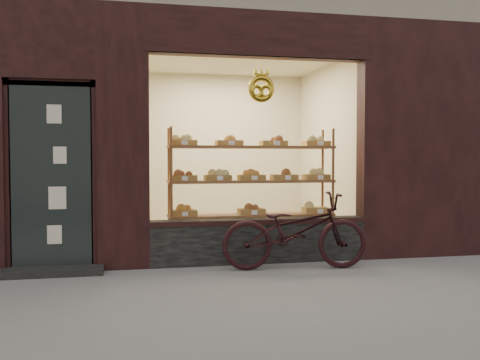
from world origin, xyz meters
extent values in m
plane|color=slate|center=(0.00, 0.00, 0.00)|extent=(90.00, 90.00, 0.00)
cube|color=black|center=(0.45, 2.12, 0.28)|extent=(2.70, 0.25, 0.55)
cube|color=#1F2627|center=(-2.00, 2.06, 1.10)|extent=(0.90, 0.04, 2.15)
cube|color=black|center=(-2.00, 1.90, 0.04)|extent=(1.15, 0.35, 0.08)
torus|color=gold|center=(0.45, 2.02, 2.15)|extent=(0.33, 0.07, 0.33)
cube|color=brown|center=(0.45, 2.55, 0.05)|extent=(2.20, 0.45, 0.04)
cube|color=brown|center=(0.45, 2.55, 0.55)|extent=(2.20, 0.45, 0.03)
cube|color=brown|center=(0.45, 2.55, 1.00)|extent=(2.20, 0.45, 0.04)
cube|color=brown|center=(0.45, 2.55, 1.45)|extent=(2.20, 0.45, 0.04)
cylinder|color=brown|center=(-0.62, 2.35, 0.85)|extent=(0.04, 0.04, 1.70)
cylinder|color=brown|center=(1.52, 2.35, 0.85)|extent=(0.04, 0.04, 1.70)
cylinder|color=brown|center=(-0.62, 2.75, 0.85)|extent=(0.04, 0.04, 1.70)
cylinder|color=brown|center=(1.52, 2.75, 0.85)|extent=(0.04, 0.04, 1.70)
cube|color=brown|center=(-0.45, 2.55, 0.60)|extent=(0.34, 0.24, 0.07)
sphere|color=#A97D2C|center=(-0.45, 2.55, 0.69)|extent=(0.11, 0.11, 0.11)
cube|color=white|center=(-0.45, 2.36, 0.60)|extent=(0.07, 0.01, 0.05)
cube|color=brown|center=(0.45, 2.55, 0.60)|extent=(0.34, 0.24, 0.07)
sphere|color=brown|center=(0.45, 2.55, 0.69)|extent=(0.11, 0.11, 0.11)
cube|color=white|center=(0.45, 2.36, 0.60)|extent=(0.07, 0.01, 0.05)
cube|color=brown|center=(1.35, 2.55, 0.60)|extent=(0.34, 0.24, 0.07)
sphere|color=tan|center=(1.35, 2.55, 0.69)|extent=(0.11, 0.11, 0.11)
cube|color=white|center=(1.35, 2.36, 0.60)|extent=(0.08, 0.01, 0.05)
cube|color=brown|center=(-0.45, 2.55, 1.05)|extent=(0.34, 0.24, 0.07)
sphere|color=brown|center=(-0.45, 2.55, 1.14)|extent=(0.11, 0.11, 0.11)
cube|color=white|center=(-0.45, 2.36, 1.05)|extent=(0.07, 0.01, 0.06)
cube|color=brown|center=(0.00, 2.55, 1.05)|extent=(0.34, 0.24, 0.07)
sphere|color=tan|center=(0.00, 2.55, 1.14)|extent=(0.11, 0.11, 0.11)
cube|color=white|center=(0.00, 2.36, 1.05)|extent=(0.07, 0.01, 0.06)
cube|color=brown|center=(0.45, 2.55, 1.05)|extent=(0.34, 0.24, 0.07)
sphere|color=#A97D2C|center=(0.45, 2.55, 1.14)|extent=(0.11, 0.11, 0.11)
cube|color=white|center=(0.45, 2.36, 1.05)|extent=(0.07, 0.01, 0.06)
cube|color=brown|center=(0.90, 2.55, 1.05)|extent=(0.34, 0.24, 0.07)
sphere|color=brown|center=(0.90, 2.55, 1.14)|extent=(0.11, 0.11, 0.11)
cube|color=white|center=(0.90, 2.36, 1.05)|extent=(0.07, 0.01, 0.06)
cube|color=brown|center=(1.35, 2.55, 1.05)|extent=(0.34, 0.24, 0.07)
sphere|color=tan|center=(1.35, 2.55, 1.14)|extent=(0.11, 0.11, 0.11)
cube|color=white|center=(1.35, 2.36, 1.05)|extent=(0.08, 0.01, 0.06)
cube|color=brown|center=(-0.45, 2.55, 1.50)|extent=(0.34, 0.24, 0.07)
sphere|color=tan|center=(-0.45, 2.55, 1.59)|extent=(0.11, 0.11, 0.11)
cube|color=white|center=(-0.45, 2.36, 1.50)|extent=(0.07, 0.01, 0.06)
cube|color=brown|center=(0.15, 2.55, 1.50)|extent=(0.34, 0.24, 0.07)
sphere|color=#A97D2C|center=(0.15, 2.55, 1.59)|extent=(0.11, 0.11, 0.11)
cube|color=white|center=(0.15, 2.36, 1.50)|extent=(0.08, 0.01, 0.06)
cube|color=brown|center=(0.75, 2.55, 1.50)|extent=(0.34, 0.24, 0.07)
sphere|color=brown|center=(0.75, 2.55, 1.59)|extent=(0.11, 0.11, 0.11)
cube|color=white|center=(0.75, 2.36, 1.50)|extent=(0.07, 0.01, 0.06)
cube|color=brown|center=(1.35, 2.55, 1.50)|extent=(0.34, 0.24, 0.07)
sphere|color=tan|center=(1.35, 2.55, 1.59)|extent=(0.11, 0.11, 0.11)
cube|color=white|center=(1.35, 2.36, 1.50)|extent=(0.08, 0.01, 0.06)
imported|color=black|center=(0.77, 1.65, 0.45)|extent=(1.77, 0.77, 0.90)
camera|label=1|loc=(-1.15, -4.32, 1.30)|focal=40.00mm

